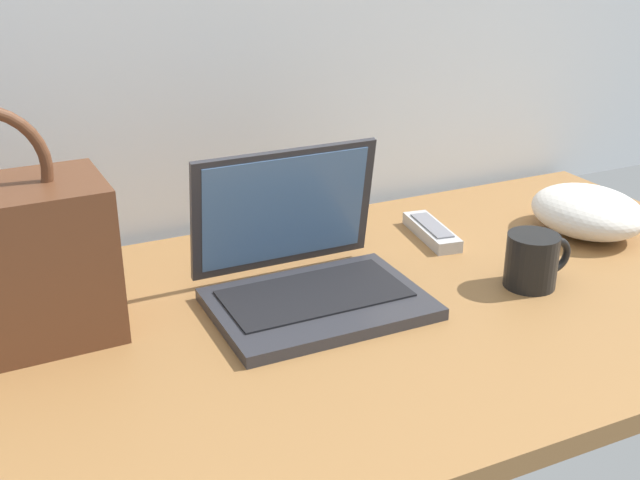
% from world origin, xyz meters
% --- Properties ---
extents(desk, '(1.60, 0.76, 0.03)m').
position_xyz_m(desk, '(0.00, 0.00, 0.01)').
color(desk, olive).
rests_on(desk, ground).
extents(laptop, '(0.31, 0.26, 0.22)m').
position_xyz_m(laptop, '(0.01, 0.06, 0.08)').
color(laptop, '#2D2D33').
rests_on(laptop, desk).
extents(coffee_mug, '(0.12, 0.08, 0.09)m').
position_xyz_m(coffee_mug, '(0.35, -0.05, 0.07)').
color(coffee_mug, black).
rests_on(coffee_mug, desk).
extents(remote_control_near, '(0.07, 0.17, 0.02)m').
position_xyz_m(remote_control_near, '(0.32, 0.18, 0.04)').
color(remote_control_near, '#B7B7B7').
rests_on(remote_control_near, desk).
extents(cushion, '(0.19, 0.22, 0.08)m').
position_xyz_m(cushion, '(0.58, 0.08, 0.07)').
color(cushion, silver).
rests_on(cushion, desk).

